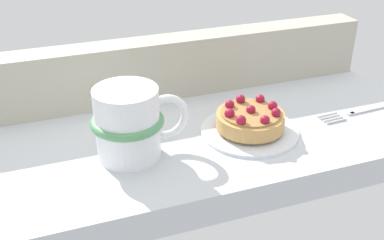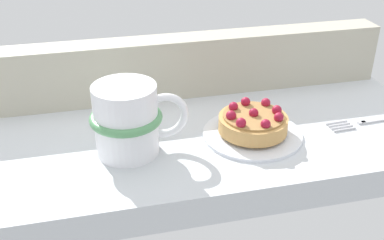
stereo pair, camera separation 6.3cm
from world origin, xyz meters
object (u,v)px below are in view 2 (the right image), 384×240
(raspberry_tart, at_px, (253,122))
(dessert_plate, at_px, (252,133))
(dessert_fork, at_px, (380,119))
(coffee_mug, at_px, (128,119))

(raspberry_tart, bearing_deg, dessert_plate, -139.51)
(raspberry_tart, relative_size, dessert_fork, 0.55)
(dessert_plate, height_order, coffee_mug, coffee_mug)
(dessert_fork, bearing_deg, coffee_mug, 179.60)
(dessert_plate, xyz_separation_m, coffee_mug, (-0.17, -0.00, 0.04))
(dessert_fork, bearing_deg, dessert_plate, 179.17)
(raspberry_tart, distance_m, dessert_fork, 0.20)
(raspberry_tart, bearing_deg, dessert_fork, -0.85)
(dessert_plate, xyz_separation_m, dessert_fork, (0.20, -0.00, -0.00))
(coffee_mug, relative_size, dessert_fork, 0.74)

